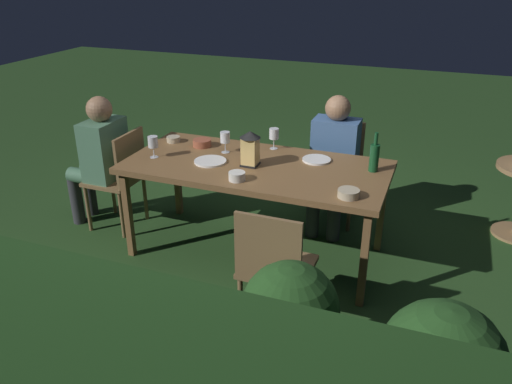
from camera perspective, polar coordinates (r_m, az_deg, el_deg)
The scene contains 20 objects.
ground_plane at distance 4.14m, azimuth -0.00°, elevation -6.68°, with size 16.00×16.00×0.00m, color #26471E.
dining_table at distance 3.82m, azimuth -0.00°, elevation 2.37°, with size 1.96×0.92×0.76m.
chair_head_far at distance 4.46m, azimuth -14.90°, elevation 1.84°, with size 0.40×0.42×0.87m.
person_in_green at distance 4.52m, azimuth -17.15°, elevation 3.94°, with size 0.48×0.38×1.15m.
chair_side_right_a at distance 3.08m, azimuth 2.02°, elevation -8.24°, with size 0.42×0.40×0.87m.
chair_side_left_a at distance 4.55m, azimuth 9.05°, elevation 2.87°, with size 0.42×0.40×0.87m.
person_in_blue at distance 4.32m, azimuth 8.61°, elevation 3.83°, with size 0.38×0.47×1.15m.
lantern_centerpiece at distance 3.73m, azimuth -0.65°, elevation 5.11°, with size 0.15×0.15×0.27m.
green_bottle_on_table at distance 3.74m, azimuth 13.09°, elevation 3.85°, with size 0.07×0.07×0.29m.
wine_glass_a at distance 4.01m, azimuth -3.48°, elevation 6.02°, with size 0.08×0.08×0.17m.
wine_glass_b at distance 3.97m, azimuth -11.45°, elevation 5.40°, with size 0.08×0.08×0.17m.
wine_glass_c at distance 4.08m, azimuth 2.02°, elevation 6.42°, with size 0.08×0.08×0.17m.
plate_a at distance 3.90m, azimuth 6.79°, elevation 3.61°, with size 0.22×0.22×0.01m, color white.
plate_b at distance 3.85m, azimuth -5.14°, elevation 3.44°, with size 0.24×0.24×0.01m, color white.
bowl_olives at distance 4.32m, azimuth -9.23°, elevation 5.87°, with size 0.11×0.11×0.05m.
bowl_bread at distance 4.19m, azimuth -6.06°, elevation 5.51°, with size 0.15×0.15×0.06m.
bowl_salad at distance 3.32m, azimuth 10.32°, elevation -0.13°, with size 0.14×0.14×0.05m.
bowl_dip at distance 3.52m, azimuth -2.14°, elevation 1.81°, with size 0.12×0.12×0.06m.
potted_plant_by_hedge at distance 2.54m, azimuth 19.84°, elevation -18.68°, with size 0.57×0.57×0.82m.
potted_plant_corner at distance 2.72m, azimuth 3.78°, elevation -13.99°, with size 0.51×0.51×0.78m.
Camera 1 is at (-1.26, 3.30, 2.17)m, focal length 35.75 mm.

